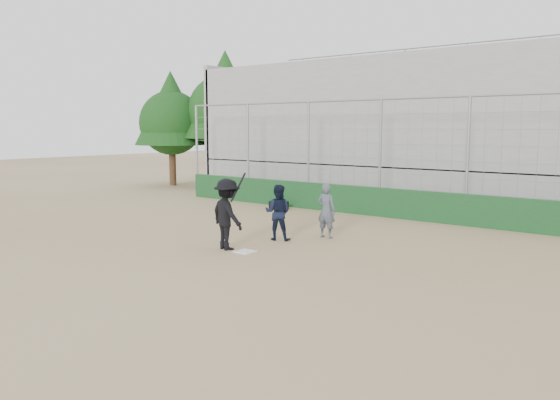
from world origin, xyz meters
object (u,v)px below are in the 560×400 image
Objects in this scene: catcher_crouched at (278,221)px; equipment_bag at (279,205)px; batter_at_plate at (227,214)px; umpire at (326,213)px.

catcher_crouched is 5.77m from equipment_bag.
catcher_crouched is (0.32, 1.65, -0.38)m from batter_at_plate.
umpire is at bearing 66.75° from batter_at_plate.
batter_at_plate is 2.99m from umpire.
umpire reaches higher than catcher_crouched.
umpire reaches higher than equipment_bag.
batter_at_plate reaches higher than catcher_crouched.
equipment_bag is at bearing 127.67° from catcher_crouched.
batter_at_plate is 1.85× the size of catcher_crouched.
equipment_bag is (-3.52, 4.56, -0.37)m from catcher_crouched.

